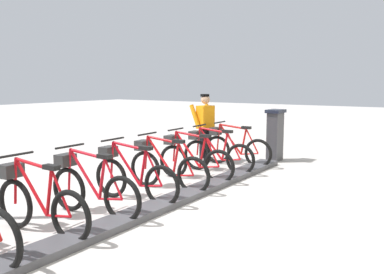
{
  "coord_description": "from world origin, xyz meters",
  "views": [
    {
      "loc": [
        -3.83,
        5.1,
        1.93
      ],
      "look_at": [
        0.5,
        -1.38,
        0.9
      ],
      "focal_mm": 38.35,
      "sensor_mm": 36.0,
      "label": 1
    }
  ],
  "objects_px": {
    "bike_docked_1": "(215,153)",
    "worker_near_rack": "(205,125)",
    "bike_docked_3": "(165,166)",
    "bike_docked_4": "(132,176)",
    "bike_docked_6": "(37,202)",
    "payment_kiosk": "(275,134)",
    "bike_docked_5": "(90,187)",
    "bike_docked_2": "(192,159)",
    "bike_docked_0": "(234,147)"
  },
  "relations": [
    {
      "from": "bike_docked_3",
      "to": "bike_docked_4",
      "type": "bearing_deg",
      "value": 90.0
    },
    {
      "from": "bike_docked_3",
      "to": "worker_near_rack",
      "type": "relative_size",
      "value": 1.04
    },
    {
      "from": "bike_docked_3",
      "to": "bike_docked_6",
      "type": "relative_size",
      "value": 1.0
    },
    {
      "from": "payment_kiosk",
      "to": "bike_docked_4",
      "type": "relative_size",
      "value": 0.74
    },
    {
      "from": "bike_docked_4",
      "to": "bike_docked_6",
      "type": "height_order",
      "value": "same"
    },
    {
      "from": "bike_docked_2",
      "to": "bike_docked_4",
      "type": "height_order",
      "value": "same"
    },
    {
      "from": "bike_docked_0",
      "to": "bike_docked_1",
      "type": "distance_m",
      "value": 0.89
    },
    {
      "from": "bike_docked_2",
      "to": "bike_docked_5",
      "type": "xyz_separation_m",
      "value": [
        0.0,
        2.67,
        0.0
      ]
    },
    {
      "from": "bike_docked_5",
      "to": "worker_near_rack",
      "type": "xyz_separation_m",
      "value": [
        0.84,
        -4.49,
        0.48
      ]
    },
    {
      "from": "bike_docked_3",
      "to": "bike_docked_4",
      "type": "height_order",
      "value": "same"
    },
    {
      "from": "payment_kiosk",
      "to": "bike_docked_1",
      "type": "relative_size",
      "value": 0.74
    },
    {
      "from": "bike_docked_3",
      "to": "bike_docked_0",
      "type": "bearing_deg",
      "value": -90.0
    },
    {
      "from": "bike_docked_3",
      "to": "worker_near_rack",
      "type": "height_order",
      "value": "worker_near_rack"
    },
    {
      "from": "worker_near_rack",
      "to": "payment_kiosk",
      "type": "bearing_deg",
      "value": -144.18
    },
    {
      "from": "bike_docked_0",
      "to": "bike_docked_2",
      "type": "bearing_deg",
      "value": 90.0
    },
    {
      "from": "bike_docked_6",
      "to": "bike_docked_0",
      "type": "bearing_deg",
      "value": -90.0
    },
    {
      "from": "payment_kiosk",
      "to": "bike_docked_5",
      "type": "distance_m",
      "value": 5.54
    },
    {
      "from": "bike_docked_2",
      "to": "bike_docked_5",
      "type": "distance_m",
      "value": 2.67
    },
    {
      "from": "bike_docked_4",
      "to": "bike_docked_6",
      "type": "bearing_deg",
      "value": 90.0
    },
    {
      "from": "payment_kiosk",
      "to": "bike_docked_6",
      "type": "distance_m",
      "value": 6.43
    },
    {
      "from": "bike_docked_6",
      "to": "bike_docked_1",
      "type": "bearing_deg",
      "value": -90.0
    },
    {
      "from": "bike_docked_5",
      "to": "bike_docked_6",
      "type": "xyz_separation_m",
      "value": [
        0.0,
        0.89,
        0.0
      ]
    },
    {
      "from": "bike_docked_6",
      "to": "bike_docked_2",
      "type": "bearing_deg",
      "value": -90.0
    },
    {
      "from": "payment_kiosk",
      "to": "bike_docked_2",
      "type": "relative_size",
      "value": 0.74
    },
    {
      "from": "worker_near_rack",
      "to": "bike_docked_3",
      "type": "bearing_deg",
      "value": 107.18
    },
    {
      "from": "bike_docked_4",
      "to": "bike_docked_6",
      "type": "distance_m",
      "value": 1.78
    },
    {
      "from": "bike_docked_0",
      "to": "worker_near_rack",
      "type": "height_order",
      "value": "worker_near_rack"
    },
    {
      "from": "bike_docked_4",
      "to": "bike_docked_5",
      "type": "height_order",
      "value": "same"
    },
    {
      "from": "payment_kiosk",
      "to": "bike_docked_6",
      "type": "relative_size",
      "value": 0.74
    },
    {
      "from": "bike_docked_1",
      "to": "bike_docked_6",
      "type": "bearing_deg",
      "value": 90.0
    },
    {
      "from": "bike_docked_1",
      "to": "bike_docked_3",
      "type": "distance_m",
      "value": 1.78
    },
    {
      "from": "bike_docked_3",
      "to": "bike_docked_6",
      "type": "height_order",
      "value": "same"
    },
    {
      "from": "bike_docked_2",
      "to": "bike_docked_5",
      "type": "bearing_deg",
      "value": 90.0
    },
    {
      "from": "bike_docked_3",
      "to": "bike_docked_4",
      "type": "relative_size",
      "value": 1.0
    },
    {
      "from": "bike_docked_1",
      "to": "bike_docked_2",
      "type": "bearing_deg",
      "value": 90.0
    },
    {
      "from": "bike_docked_6",
      "to": "bike_docked_3",
      "type": "bearing_deg",
      "value": -90.0
    },
    {
      "from": "bike_docked_1",
      "to": "bike_docked_0",
      "type": "bearing_deg",
      "value": -90.0
    },
    {
      "from": "bike_docked_3",
      "to": "bike_docked_4",
      "type": "xyz_separation_m",
      "value": [
        0.0,
        0.89,
        0.0
      ]
    },
    {
      "from": "bike_docked_6",
      "to": "worker_near_rack",
      "type": "xyz_separation_m",
      "value": [
        0.84,
        -5.38,
        0.48
      ]
    },
    {
      "from": "bike_docked_0",
      "to": "worker_near_rack",
      "type": "relative_size",
      "value": 1.04
    },
    {
      "from": "bike_docked_5",
      "to": "worker_near_rack",
      "type": "bearing_deg",
      "value": -79.43
    },
    {
      "from": "bike_docked_3",
      "to": "bike_docked_6",
      "type": "xyz_separation_m",
      "value": [
        0.0,
        2.67,
        0.0
      ]
    },
    {
      "from": "bike_docked_1",
      "to": "worker_near_rack",
      "type": "xyz_separation_m",
      "value": [
        0.84,
        -0.93,
        0.48
      ]
    },
    {
      "from": "bike_docked_0",
      "to": "bike_docked_4",
      "type": "distance_m",
      "value": 3.56
    },
    {
      "from": "worker_near_rack",
      "to": "bike_docked_1",
      "type": "bearing_deg",
      "value": 132.02
    },
    {
      "from": "payment_kiosk",
      "to": "bike_docked_2",
      "type": "height_order",
      "value": "payment_kiosk"
    },
    {
      "from": "bike_docked_3",
      "to": "bike_docked_5",
      "type": "height_order",
      "value": "same"
    },
    {
      "from": "bike_docked_0",
      "to": "bike_docked_4",
      "type": "bearing_deg",
      "value": 90.0
    },
    {
      "from": "bike_docked_2",
      "to": "bike_docked_4",
      "type": "bearing_deg",
      "value": 90.0
    },
    {
      "from": "bike_docked_4",
      "to": "bike_docked_5",
      "type": "bearing_deg",
      "value": 90.0
    }
  ]
}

